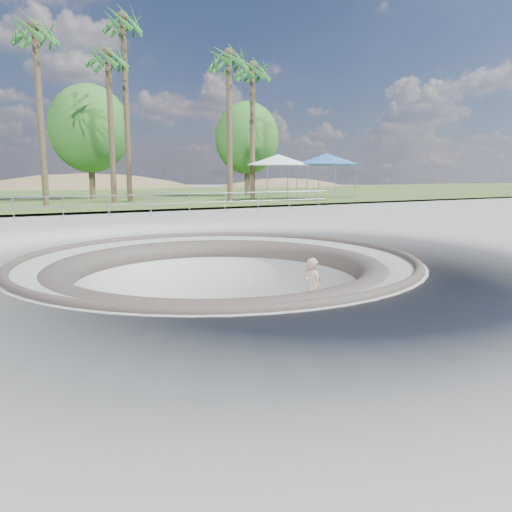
% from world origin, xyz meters
% --- Properties ---
extents(ground, '(180.00, 180.00, 0.00)m').
position_xyz_m(ground, '(0.00, 0.00, 0.00)').
color(ground, '#9D9D98').
rests_on(ground, ground).
extents(skate_bowl, '(14.00, 14.00, 4.10)m').
position_xyz_m(skate_bowl, '(0.00, 0.00, -1.83)').
color(skate_bowl, '#9D9D98').
rests_on(skate_bowl, ground).
extents(grass_strip, '(180.00, 36.00, 0.12)m').
position_xyz_m(grass_strip, '(0.00, 34.00, 0.22)').
color(grass_strip, '#405923').
rests_on(grass_strip, ground).
extents(distant_hills, '(103.20, 45.00, 28.60)m').
position_xyz_m(distant_hills, '(3.78, 57.17, -7.02)').
color(distant_hills, brown).
rests_on(distant_hills, ground).
extents(safety_railing, '(25.00, 0.06, 1.03)m').
position_xyz_m(safety_railing, '(0.00, 12.00, 0.69)').
color(safety_railing, gray).
rests_on(safety_railing, ground).
extents(skateboard, '(0.90, 0.39, 0.09)m').
position_xyz_m(skateboard, '(2.59, -0.61, -1.83)').
color(skateboard, olive).
rests_on(skateboard, ground).
extents(skater, '(0.53, 0.70, 1.71)m').
position_xyz_m(skater, '(2.59, -0.61, -0.95)').
color(skater, tan).
rests_on(skater, skateboard).
extents(canopy_white, '(6.39, 6.39, 3.25)m').
position_xyz_m(canopy_white, '(13.85, 19.44, 3.13)').
color(canopy_white, gray).
rests_on(canopy_white, ground).
extents(canopy_blue, '(6.05, 6.05, 3.33)m').
position_xyz_m(canopy_blue, '(17.08, 18.00, 3.20)').
color(canopy_blue, gray).
rests_on(canopy_blue, ground).
extents(palm_b, '(2.60, 2.60, 11.02)m').
position_xyz_m(palm_b, '(-1.71, 20.50, 9.75)').
color(palm_b, brown).
rests_on(palm_b, ground).
extents(palm_c, '(2.60, 2.60, 12.78)m').
position_xyz_m(palm_c, '(3.84, 22.46, 11.35)').
color(palm_c, brown).
rests_on(palm_c, ground).
extents(palm_d, '(2.60, 2.60, 10.31)m').
position_xyz_m(palm_d, '(2.60, 21.76, 9.10)').
color(palm_d, brown).
rests_on(palm_d, ground).
extents(palm_e, '(2.60, 2.60, 10.30)m').
position_xyz_m(palm_e, '(9.38, 18.29, 9.10)').
color(palm_e, brown).
rests_on(palm_e, ground).
extents(palm_f, '(2.60, 2.60, 10.30)m').
position_xyz_m(palm_f, '(12.43, 20.71, 9.09)').
color(palm_f, brown).
rests_on(palm_f, ground).
extents(bushy_tree_mid, '(5.85, 5.32, 8.44)m').
position_xyz_m(bushy_tree_mid, '(2.33, 27.20, 5.41)').
color(bushy_tree_mid, brown).
rests_on(bushy_tree_mid, ground).
extents(bushy_tree_right, '(5.52, 5.02, 7.97)m').
position_xyz_m(bushy_tree_right, '(15.10, 26.54, 5.11)').
color(bushy_tree_right, brown).
rests_on(bushy_tree_right, ground).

